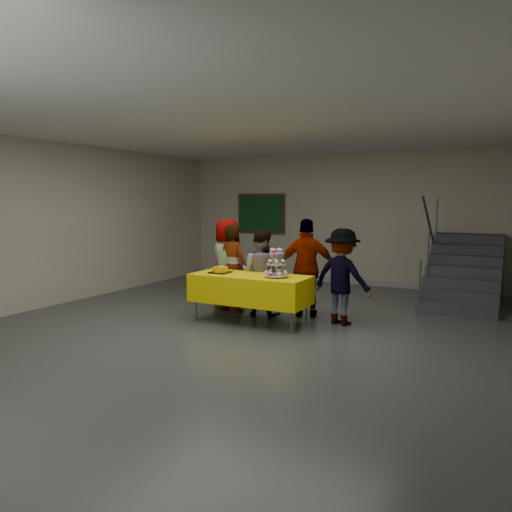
{
  "coord_description": "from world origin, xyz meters",
  "views": [
    {
      "loc": [
        3.55,
        -6.19,
        1.94
      ],
      "look_at": [
        -0.14,
        0.83,
        1.05
      ],
      "focal_mm": 35.0,
      "sensor_mm": 36.0,
      "label": 1
    }
  ],
  "objects_px": {
    "cupcake_stand": "(276,266)",
    "noticeboard": "(261,214)",
    "staircase": "(465,276)",
    "bear_cake": "(220,269)",
    "schoolchild_b": "(233,268)",
    "schoolchild_a": "(227,264)",
    "schoolchild_d": "(307,268)",
    "bake_table": "(250,288)",
    "schoolchild_e": "(342,277)",
    "schoolchild_c": "(261,273)"
  },
  "relations": [
    {
      "from": "cupcake_stand",
      "to": "noticeboard",
      "type": "bearing_deg",
      "value": 119.8
    },
    {
      "from": "schoolchild_d",
      "to": "bear_cake",
      "type": "bearing_deg",
      "value": 17.39
    },
    {
      "from": "bake_table",
      "to": "cupcake_stand",
      "type": "relative_size",
      "value": 4.22
    },
    {
      "from": "schoolchild_b",
      "to": "noticeboard",
      "type": "distance_m",
      "value": 4.07
    },
    {
      "from": "schoolchild_e",
      "to": "cupcake_stand",
      "type": "bearing_deg",
      "value": 48.6
    },
    {
      "from": "schoolchild_c",
      "to": "schoolchild_e",
      "type": "relative_size",
      "value": 0.96
    },
    {
      "from": "cupcake_stand",
      "to": "noticeboard",
      "type": "height_order",
      "value": "noticeboard"
    },
    {
      "from": "bake_table",
      "to": "schoolchild_e",
      "type": "height_order",
      "value": "schoolchild_e"
    },
    {
      "from": "cupcake_stand",
      "to": "schoolchild_c",
      "type": "distance_m",
      "value": 0.82
    },
    {
      "from": "bear_cake",
      "to": "schoolchild_a",
      "type": "bearing_deg",
      "value": 113.34
    },
    {
      "from": "bake_table",
      "to": "noticeboard",
      "type": "bearing_deg",
      "value": 115.06
    },
    {
      "from": "bear_cake",
      "to": "schoolchild_c",
      "type": "bearing_deg",
      "value": 52.31
    },
    {
      "from": "schoolchild_e",
      "to": "schoolchild_b",
      "type": "bearing_deg",
      "value": 11.99
    },
    {
      "from": "bear_cake",
      "to": "schoolchild_b",
      "type": "height_order",
      "value": "schoolchild_b"
    },
    {
      "from": "cupcake_stand",
      "to": "schoolchild_b",
      "type": "height_order",
      "value": "schoolchild_b"
    },
    {
      "from": "bear_cake",
      "to": "staircase",
      "type": "relative_size",
      "value": 0.15
    },
    {
      "from": "schoolchild_e",
      "to": "noticeboard",
      "type": "relative_size",
      "value": 1.16
    },
    {
      "from": "schoolchild_b",
      "to": "staircase",
      "type": "xyz_separation_m",
      "value": [
        3.49,
        2.9,
        -0.28
      ]
    },
    {
      "from": "schoolchild_a",
      "to": "cupcake_stand",
      "type": "bearing_deg",
      "value": 164.33
    },
    {
      "from": "cupcake_stand",
      "to": "schoolchild_c",
      "type": "relative_size",
      "value": 0.31
    },
    {
      "from": "schoolchild_a",
      "to": "schoolchild_b",
      "type": "bearing_deg",
      "value": 158.57
    },
    {
      "from": "cupcake_stand",
      "to": "schoolchild_e",
      "type": "distance_m",
      "value": 1.07
    },
    {
      "from": "bake_table",
      "to": "bear_cake",
      "type": "height_order",
      "value": "bear_cake"
    },
    {
      "from": "schoolchild_b",
      "to": "noticeboard",
      "type": "height_order",
      "value": "noticeboard"
    },
    {
      "from": "cupcake_stand",
      "to": "schoolchild_b",
      "type": "xyz_separation_m",
      "value": [
        -1.13,
        0.61,
        -0.18
      ]
    },
    {
      "from": "schoolchild_a",
      "to": "staircase",
      "type": "distance_m",
      "value": 4.62
    },
    {
      "from": "bear_cake",
      "to": "bake_table",
      "type": "bearing_deg",
      "value": 3.33
    },
    {
      "from": "bake_table",
      "to": "schoolchild_b",
      "type": "bearing_deg",
      "value": 137.93
    },
    {
      "from": "schoolchild_c",
      "to": "staircase",
      "type": "distance_m",
      "value": 4.17
    },
    {
      "from": "schoolchild_b",
      "to": "bake_table",
      "type": "bearing_deg",
      "value": 144.95
    },
    {
      "from": "staircase",
      "to": "bear_cake",
      "type": "bearing_deg",
      "value": -133.63
    },
    {
      "from": "cupcake_stand",
      "to": "schoolchild_c",
      "type": "bearing_deg",
      "value": 135.03
    },
    {
      "from": "schoolchild_d",
      "to": "cupcake_stand",
      "type": "bearing_deg",
      "value": 60.04
    },
    {
      "from": "bake_table",
      "to": "schoolchild_b",
      "type": "distance_m",
      "value": 0.91
    },
    {
      "from": "bake_table",
      "to": "noticeboard",
      "type": "distance_m",
      "value": 4.9
    },
    {
      "from": "schoolchild_a",
      "to": "schoolchild_d",
      "type": "xyz_separation_m",
      "value": [
        1.5,
        0.06,
        0.01
      ]
    },
    {
      "from": "cupcake_stand",
      "to": "schoolchild_a",
      "type": "height_order",
      "value": "schoolchild_a"
    },
    {
      "from": "bake_table",
      "to": "cupcake_stand",
      "type": "height_order",
      "value": "cupcake_stand"
    },
    {
      "from": "staircase",
      "to": "noticeboard",
      "type": "bearing_deg",
      "value": 170.25
    },
    {
      "from": "schoolchild_e",
      "to": "schoolchild_a",
      "type": "bearing_deg",
      "value": 8.08
    },
    {
      "from": "staircase",
      "to": "schoolchild_c",
      "type": "bearing_deg",
      "value": -134.65
    },
    {
      "from": "cupcake_stand",
      "to": "staircase",
      "type": "relative_size",
      "value": 0.19
    },
    {
      "from": "schoolchild_d",
      "to": "staircase",
      "type": "relative_size",
      "value": 0.68
    },
    {
      "from": "staircase",
      "to": "cupcake_stand",
      "type": "bearing_deg",
      "value": -123.94
    },
    {
      "from": "schoolchild_b",
      "to": "staircase",
      "type": "relative_size",
      "value": 0.64
    },
    {
      "from": "cupcake_stand",
      "to": "schoolchild_e",
      "type": "xyz_separation_m",
      "value": [
        0.84,
        0.63,
        -0.19
      ]
    },
    {
      "from": "schoolchild_a",
      "to": "schoolchild_c",
      "type": "distance_m",
      "value": 0.8
    },
    {
      "from": "bear_cake",
      "to": "schoolchild_b",
      "type": "bearing_deg",
      "value": 101.62
    },
    {
      "from": "bake_table",
      "to": "noticeboard",
      "type": "relative_size",
      "value": 1.45
    },
    {
      "from": "bake_table",
      "to": "bear_cake",
      "type": "relative_size",
      "value": 5.25
    }
  ]
}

